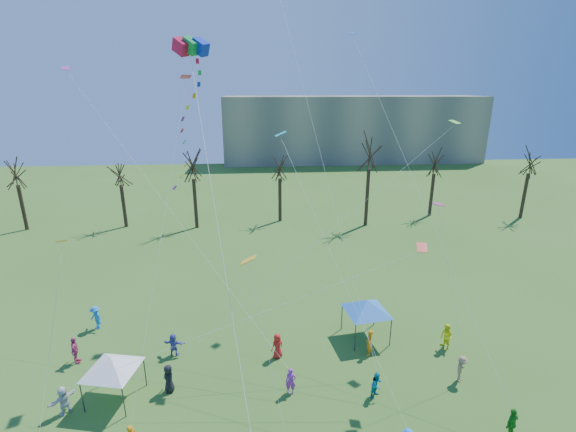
{
  "coord_description": "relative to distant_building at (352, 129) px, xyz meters",
  "views": [
    {
      "loc": [
        -0.86,
        -13.54,
        17.0
      ],
      "look_at": [
        0.61,
        5.0,
        11.0
      ],
      "focal_mm": 25.0,
      "sensor_mm": 36.0,
      "label": 1
    }
  ],
  "objects": [
    {
      "name": "big_box_kite",
      "position": [
        -26.23,
        -73.43,
        7.41
      ],
      "size": [
        2.79,
        7.58,
        21.35
      ],
      "color": "red",
      "rests_on": "ground"
    },
    {
      "name": "canopy_tent_blue",
      "position": [
        -15.47,
        -71.5,
        -4.98
      ],
      "size": [
        3.93,
        3.93,
        2.98
      ],
      "color": "#3F3F44",
      "rests_on": "ground"
    },
    {
      "name": "small_kites_aloft",
      "position": [
        -21.59,
        -70.44,
        6.25
      ],
      "size": [
        28.29,
        20.07,
        32.69
      ],
      "color": "orange",
      "rests_on": "ground"
    },
    {
      "name": "festival_crowd",
      "position": [
        -23.35,
        -75.85,
        -6.64
      ],
      "size": [
        25.74,
        14.21,
        1.85
      ],
      "color": "#B81730",
      "rests_on": "ground"
    },
    {
      "name": "bare_tree_row",
      "position": [
        -17.2,
        -46.16,
        -0.47
      ],
      "size": [
        69.78,
        9.12,
        11.56
      ],
      "color": "black",
      "rests_on": "ground"
    },
    {
      "name": "distant_building",
      "position": [
        0.0,
        0.0,
        0.0
      ],
      "size": [
        60.0,
        14.0,
        15.0
      ],
      "primitive_type": "cube",
      "color": "gray",
      "rests_on": "ground"
    },
    {
      "name": "canopy_tent_white",
      "position": [
        -31.16,
        -76.18,
        -5.15
      ],
      "size": [
        3.62,
        3.62,
        2.77
      ],
      "color": "#3F3F44",
      "rests_on": "ground"
    }
  ]
}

